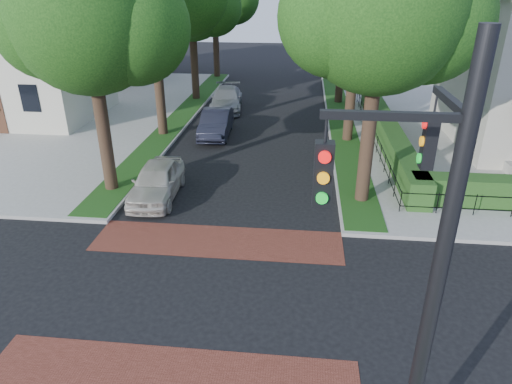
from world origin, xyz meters
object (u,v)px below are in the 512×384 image
Objects in this scene: parked_car_front at (157,181)px; parked_car_rear at (227,99)px; parked_car_middle at (216,123)px; traffic_signal at (425,252)px.

parked_car_rear is (0.58, 14.90, 0.01)m from parked_car_front.
parked_car_rear reaches higher than parked_car_middle.
parked_car_front is 0.84× the size of parked_car_rear.
parked_car_front is at bearing 126.50° from traffic_signal.
parked_car_middle is (-7.19, 19.75, -3.93)m from traffic_signal.
parked_car_middle is 6.16m from parked_car_rear.
parked_car_front is 0.96× the size of parked_car_middle.
traffic_signal is at bearing -79.77° from parked_car_rear.
traffic_signal is at bearing -72.42° from parked_car_middle.
traffic_signal is 14.24m from parked_car_front.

